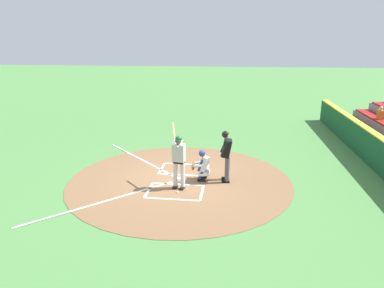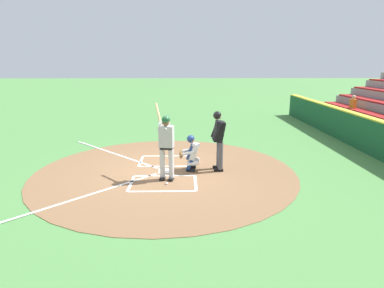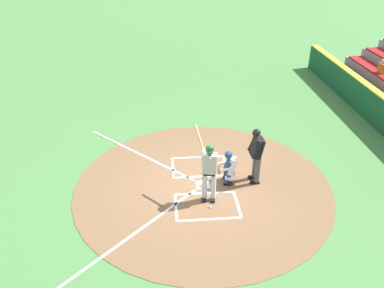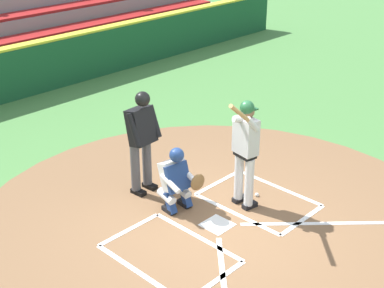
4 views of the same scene
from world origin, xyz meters
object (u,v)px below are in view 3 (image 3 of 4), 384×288
(catcher, at_px, (228,167))
(plate_umpire, at_px, (256,152))
(baseball, at_px, (211,207))
(batter, at_px, (209,169))

(catcher, height_order, plate_umpire, plate_umpire)
(catcher, bearing_deg, baseball, 150.19)
(plate_umpire, bearing_deg, catcher, 89.46)
(plate_umpire, relative_size, baseball, 25.20)
(batter, relative_size, baseball, 28.76)
(batter, distance_m, baseball, 1.14)
(batter, height_order, baseball, batter)
(catcher, xyz_separation_m, plate_umpire, (-0.01, -0.84, 0.49))
(batter, xyz_separation_m, baseball, (-0.40, -0.02, -1.06))
(batter, relative_size, plate_umpire, 1.14)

